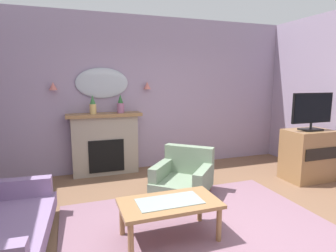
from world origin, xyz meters
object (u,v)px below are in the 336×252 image
at_px(wall_mirror, 102,83).
at_px(coffee_table, 170,206).
at_px(mantel_vase_centre, 93,105).
at_px(tv_cabinet, 308,155).
at_px(mantel_vase_left, 120,105).
at_px(wall_sconce_left, 53,86).
at_px(tv_flatscreen, 312,111).
at_px(fireplace, 105,144).
at_px(armchair_in_corner, 184,175).
at_px(wall_sconce_right, 147,85).

height_order(wall_mirror, coffee_table, wall_mirror).
bearing_deg(mantel_vase_centre, tv_cabinet, -22.63).
xyz_separation_m(mantel_vase_left, coffee_table, (0.09, -2.47, -0.92)).
bearing_deg(wall_sconce_left, tv_flatscreen, -21.10).
bearing_deg(fireplace, wall_mirror, 90.00).
bearing_deg(mantel_vase_centre, tv_flatscreen, -22.92).
distance_m(fireplace, mantel_vase_centre, 0.77).
xyz_separation_m(mantel_vase_centre, coffee_table, (0.59, -2.47, -0.93)).
bearing_deg(tv_cabinet, mantel_vase_left, 154.11).
height_order(fireplace, tv_flatscreen, tv_flatscreen).
xyz_separation_m(mantel_vase_centre, armchair_in_corner, (1.24, -1.33, -1.01)).
distance_m(coffee_table, armchair_in_corner, 1.31).
xyz_separation_m(fireplace, tv_cabinet, (3.35, -1.51, -0.12)).
height_order(mantel_vase_left, wall_mirror, wall_mirror).
relative_size(mantel_vase_left, wall_mirror, 0.36).
relative_size(fireplace, armchair_in_corner, 1.19).
relative_size(wall_mirror, wall_sconce_left, 6.86).
bearing_deg(wall_sconce_left, fireplace, -6.16).
height_order(mantel_vase_centre, mantel_vase_left, mantel_vase_left).
height_order(fireplace, mantel_vase_left, mantel_vase_left).
relative_size(coffee_table, armchair_in_corner, 0.96).
bearing_deg(coffee_table, tv_flatscreen, 18.10).
bearing_deg(armchair_in_corner, tv_flatscreen, -4.11).
relative_size(wall_sconce_right, armchair_in_corner, 0.12).
height_order(coffee_table, tv_cabinet, tv_cabinet).
relative_size(fireplace, wall_sconce_right, 9.71).
distance_m(wall_mirror, tv_flatscreen, 3.77).
distance_m(mantel_vase_left, wall_sconce_right, 0.66).
xyz_separation_m(mantel_vase_centre, tv_flatscreen, (3.55, -1.50, -0.07)).
distance_m(wall_mirror, tv_cabinet, 3.94).
relative_size(wall_sconce_left, wall_sconce_right, 1.00).
bearing_deg(tv_flatscreen, mantel_vase_left, 153.79).
bearing_deg(mantel_vase_centre, armchair_in_corner, -47.18).
relative_size(wall_mirror, tv_flatscreen, 1.14).
height_order(mantel_vase_centre, coffee_table, mantel_vase_centre).
xyz_separation_m(fireplace, mantel_vase_centre, (-0.20, -0.03, 0.74)).
height_order(wall_sconce_left, tv_flatscreen, wall_sconce_left).
distance_m(coffee_table, tv_flatscreen, 3.23).
xyz_separation_m(wall_sconce_right, tv_flatscreen, (2.50, -1.62, -0.41)).
bearing_deg(tv_flatscreen, mantel_vase_centre, 157.08).
bearing_deg(armchair_in_corner, coffee_table, -119.77).
bearing_deg(wall_sconce_right, wall_sconce_left, 180.00).
bearing_deg(mantel_vase_left, wall_mirror, 150.46).
distance_m(fireplace, tv_flatscreen, 3.74).
bearing_deg(coffee_table, mantel_vase_centre, 103.39).
xyz_separation_m(fireplace, wall_sconce_left, (-0.85, 0.09, 1.09)).
bearing_deg(wall_sconce_right, mantel_vase_left, -167.69).
xyz_separation_m(mantel_vase_centre, wall_sconce_right, (1.05, 0.12, 0.35)).
height_order(fireplace, tv_cabinet, fireplace).
bearing_deg(mantel_vase_left, wall_sconce_right, 12.31).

